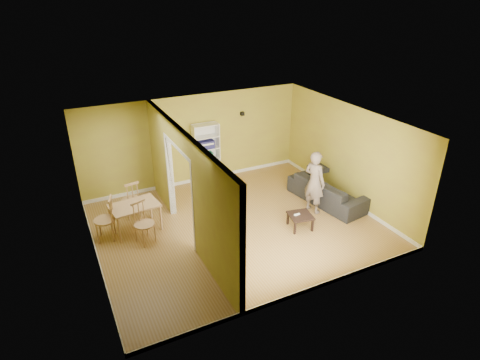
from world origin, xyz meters
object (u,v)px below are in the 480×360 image
Objects in this scene: person at (315,177)px; chair_left at (104,219)px; coffee_table at (300,217)px; dining_table at (134,208)px; sofa at (327,188)px; bookshelf at (206,153)px; chair_far at (131,199)px; chair_near at (144,223)px.

chair_left is (-5.00, 1.03, -0.44)m from person.
coffee_table is (-0.75, -0.54, -0.66)m from person.
person is at bearing -14.37° from dining_table.
person reaches higher than sofa.
person is at bearing 35.91° from coffee_table.
bookshelf is 1.70× the size of chair_left.
person is at bearing 101.41° from sofa.
chair_far reaches higher than sofa.
bookshelf is 3.04m from dining_table.
person reaches higher than dining_table.
sofa is 4.85m from chair_near.
coffee_table is at bearing 136.83° from chair_far.
coffee_table is 0.54× the size of chair_near.
chair_left reaches higher than chair_far.
chair_left is (-3.19, -1.80, -0.37)m from bookshelf.
chair_near is (-2.42, -2.32, -0.40)m from bookshelf.
coffee_table is at bearing 86.51° from chair_left.
chair_near reaches higher than coffee_table.
chair_far reaches higher than chair_near.
bookshelf is 3.68m from chair_left.
coffee_table is 4.20m from chair_far.
bookshelf reaches higher than chair_near.
dining_table is (-4.92, 0.87, 0.18)m from sofa.
bookshelf is 1.78× the size of chair_far.
dining_table is 0.71m from chair_left.
chair_near is 1.27m from chair_far.
person reaches higher than chair_far.
chair_far is at bearing 85.35° from dining_table.
chair_near is (0.07, -0.59, -0.11)m from dining_table.
person is 4.28m from chair_near.
chair_near is (-3.48, 1.05, 0.19)m from coffee_table.
chair_near is (0.77, -0.52, -0.03)m from chair_left.
chair_near is at bearing 67.51° from person.
sofa is 2.29× the size of chair_near.
dining_table reaches higher than coffee_table.
person reaches higher than chair_left.
person is 3.36m from bookshelf.
chair_left is 0.93m from chair_near.
chair_near is at bearing -136.18° from bookshelf.
coffee_table is at bearing 110.58° from sofa.
sofa is 1.58m from coffee_table.
dining_table is at bearing 112.32° from chair_left.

